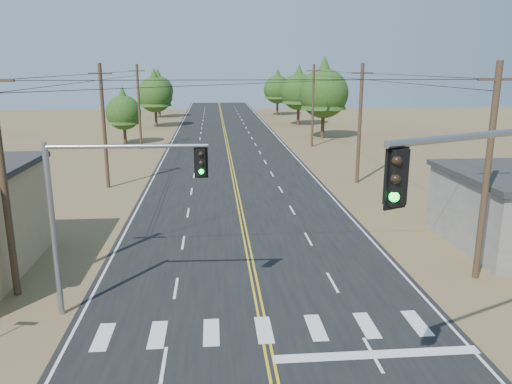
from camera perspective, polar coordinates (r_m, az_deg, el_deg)
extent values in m
cube|color=black|center=(40.23, -2.26, 0.17)|extent=(15.00, 200.00, 0.02)
cylinder|color=#4C3826|center=(23.23, -26.87, 0.83)|extent=(0.30, 0.30, 10.00)
cylinder|color=#4C3826|center=(42.18, -16.97, 7.11)|extent=(0.30, 0.30, 10.00)
cube|color=#4C3826|center=(41.92, -17.39, 12.81)|extent=(1.80, 0.12, 0.12)
cylinder|color=#4C3826|center=(61.80, -13.22, 9.42)|extent=(0.30, 0.30, 10.00)
cube|color=#4C3826|center=(61.62, -13.44, 13.31)|extent=(1.80, 0.12, 0.12)
cylinder|color=#4C3826|center=(24.78, 24.89, 1.80)|extent=(0.30, 0.30, 10.00)
cube|color=#4C3826|center=(24.33, 25.93, 11.50)|extent=(1.80, 0.12, 0.12)
cylinder|color=#4C3826|center=(43.06, 11.77, 7.56)|extent=(0.30, 0.30, 10.00)
cube|color=#4C3826|center=(42.80, 12.06, 13.15)|extent=(1.80, 0.12, 0.12)
cylinder|color=#4C3826|center=(62.40, 6.52, 9.74)|extent=(0.30, 0.30, 10.00)
cube|color=#4C3826|center=(62.22, 6.63, 13.60)|extent=(1.80, 0.12, 0.12)
cylinder|color=gray|center=(21.00, -22.10, -4.60)|extent=(0.23, 0.23, 6.73)
cylinder|color=gray|center=(20.23, -22.99, 4.48)|extent=(0.17, 0.17, 0.58)
cylinder|color=gray|center=(19.39, -14.52, 5.07)|extent=(6.08, 0.35, 0.15)
cube|color=black|center=(19.14, -6.30, 3.42)|extent=(0.35, 0.30, 1.06)
sphere|color=black|center=(18.91, -6.32, 4.33)|extent=(0.19, 0.19, 0.19)
sphere|color=black|center=(18.97, -6.29, 3.33)|extent=(0.19, 0.19, 0.19)
sphere|color=#0CE533|center=(19.04, -6.27, 2.33)|extent=(0.19, 0.19, 0.19)
cylinder|color=gray|center=(13.54, 25.07, 5.97)|extent=(6.17, 2.89, 0.18)
cube|color=black|center=(11.40, 15.72, 1.66)|extent=(0.51, 0.48, 1.26)
sphere|color=black|center=(11.12, 15.79, 3.46)|extent=(0.23, 0.23, 0.23)
sphere|color=black|center=(11.20, 15.65, 1.44)|extent=(0.23, 0.23, 0.23)
sphere|color=#0CE533|center=(11.29, 15.51, -0.54)|extent=(0.23, 0.23, 0.23)
cylinder|color=#3F2D1E|center=(66.49, -14.75, 6.44)|extent=(0.41, 0.41, 2.63)
cone|color=#204313|center=(66.12, -14.95, 9.58)|extent=(4.10, 4.10, 4.68)
sphere|color=#204313|center=(66.20, -14.90, 8.76)|extent=(4.39, 4.39, 4.39)
cylinder|color=#3F2D1E|center=(84.48, -11.36, 8.46)|extent=(0.43, 0.43, 3.42)
cone|color=#204313|center=(84.17, -11.52, 11.67)|extent=(5.31, 5.31, 6.07)
sphere|color=#204313|center=(84.22, -11.48, 10.83)|extent=(5.69, 5.69, 5.69)
cylinder|color=#3F2D1E|center=(99.83, -10.99, 9.30)|extent=(0.48, 0.48, 3.37)
cone|color=#204313|center=(99.56, -11.12, 11.98)|extent=(5.24, 5.24, 5.99)
sphere|color=#204313|center=(99.61, -11.09, 11.29)|extent=(5.61, 5.61, 5.61)
cylinder|color=#3F2D1E|center=(70.22, 7.64, 7.73)|extent=(0.51, 0.51, 4.00)
cone|color=#204313|center=(69.82, 7.79, 12.27)|extent=(6.23, 6.23, 7.12)
sphere|color=#204313|center=(69.88, 7.75, 11.09)|extent=(6.67, 6.67, 6.67)
cylinder|color=#3F2D1E|center=(85.91, 4.85, 8.85)|extent=(0.49, 0.49, 3.63)
cone|color=#204313|center=(85.60, 4.92, 12.21)|extent=(5.65, 5.65, 6.46)
sphere|color=#204313|center=(85.65, 4.91, 11.33)|extent=(6.06, 6.06, 6.06)
cylinder|color=#3F2D1E|center=(103.30, 2.46, 9.70)|extent=(0.47, 0.47, 3.36)
cone|color=#204313|center=(103.04, 2.49, 12.29)|extent=(5.23, 5.23, 5.97)
sphere|color=#204313|center=(103.09, 2.48, 11.62)|extent=(5.60, 5.60, 5.60)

